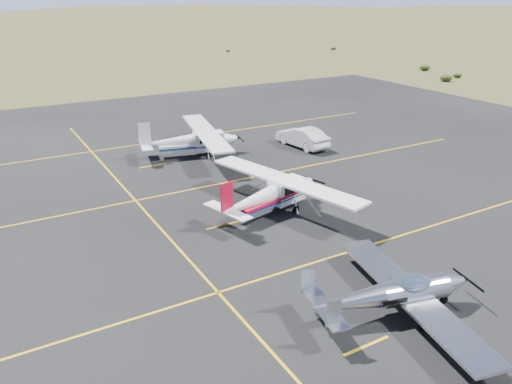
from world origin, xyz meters
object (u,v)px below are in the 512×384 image
object	(u,v)px
aircraft_plain	(191,140)
sedan	(302,137)
aircraft_cessna	(271,193)
aircraft_low_wing	(396,294)

from	to	relation	value
aircraft_plain	sedan	size ratio (longest dim) A/B	2.31
sedan	aircraft_plain	bearing A→B (deg)	-20.67
aircraft_cessna	sedan	world-z (taller)	aircraft_cessna
aircraft_low_wing	aircraft_plain	world-z (taller)	aircraft_plain
aircraft_low_wing	aircraft_cessna	world-z (taller)	aircraft_cessna
aircraft_low_wing	aircraft_cessna	xyz separation A→B (m)	(0.85, 10.22, 0.25)
aircraft_cessna	aircraft_low_wing	bearing A→B (deg)	-109.35
aircraft_low_wing	sedan	world-z (taller)	aircraft_low_wing
aircraft_low_wing	aircraft_plain	xyz separation A→B (m)	(1.12, 21.84, 0.30)
aircraft_plain	aircraft_low_wing	bearing A→B (deg)	-80.86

